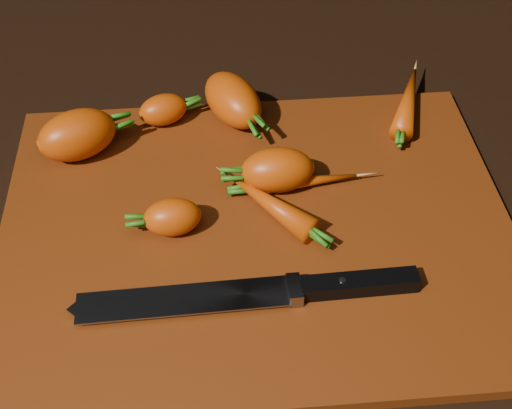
{
  "coord_description": "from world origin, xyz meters",
  "views": [
    {
      "loc": [
        -0.04,
        -0.48,
        0.51
      ],
      "look_at": [
        0.0,
        0.01,
        0.03
      ],
      "focal_mm": 50.0,
      "sensor_mm": 36.0,
      "label": 1
    }
  ],
  "objects": [
    {
      "name": "carrot_5",
      "position": [
        0.19,
        0.17,
        0.03
      ],
      "size": [
        0.07,
        0.13,
        0.03
      ],
      "primitive_type": "ellipsoid",
      "rotation": [
        0.0,
        0.0,
        1.21
      ],
      "color": "#C4460C",
      "rests_on": "cutting_board"
    },
    {
      "name": "carrot_2",
      "position": [
        -0.01,
        0.17,
        0.04
      ],
      "size": [
        0.09,
        0.1,
        0.05
      ],
      "primitive_type": "ellipsoid",
      "rotation": [
        0.0,
        0.0,
        -1.12
      ],
      "color": "#C4460C",
      "rests_on": "cutting_board"
    },
    {
      "name": "carrot_1",
      "position": [
        -0.08,
        -0.0,
        0.03
      ],
      "size": [
        0.06,
        0.04,
        0.04
      ],
      "primitive_type": "ellipsoid",
      "rotation": [
        0.0,
        0.0,
        3.23
      ],
      "color": "#C4460C",
      "rests_on": "cutting_board"
    },
    {
      "name": "carrot_0",
      "position": [
        -0.18,
        0.12,
        0.04
      ],
      "size": [
        0.1,
        0.08,
        0.05
      ],
      "primitive_type": "ellipsoid",
      "rotation": [
        0.0,
        0.0,
        0.42
      ],
      "color": "#C4460C",
      "rests_on": "cutting_board"
    },
    {
      "name": "ground",
      "position": [
        0.0,
        0.0,
        -0.01
      ],
      "size": [
        2.0,
        2.0,
        0.01
      ],
      "primitive_type": "cube",
      "color": "black"
    },
    {
      "name": "carrot_3",
      "position": [
        0.03,
        0.05,
        0.04
      ],
      "size": [
        0.08,
        0.05,
        0.05
      ],
      "primitive_type": "ellipsoid",
      "rotation": [
        0.0,
        0.0,
        3.17
      ],
      "color": "#C4460C",
      "rests_on": "cutting_board"
    },
    {
      "name": "knife",
      "position": [
        -0.05,
        -0.09,
        0.02
      ],
      "size": [
        0.3,
        0.04,
        0.02
      ],
      "rotation": [
        0.0,
        0.0,
        0.02
      ],
      "color": "gray",
      "rests_on": "cutting_board"
    },
    {
      "name": "cutting_board",
      "position": [
        0.0,
        0.0,
        0.01
      ],
      "size": [
        0.5,
        0.4,
        0.01
      ],
      "primitive_type": "cube",
      "color": "#4D1F09",
      "rests_on": "ground"
    },
    {
      "name": "carrot_4",
      "position": [
        -0.09,
        0.17,
        0.03
      ],
      "size": [
        0.06,
        0.05,
        0.04
      ],
      "primitive_type": "ellipsoid",
      "rotation": [
        0.0,
        0.0,
        0.31
      ],
      "color": "#C4460C",
      "rests_on": "cutting_board"
    },
    {
      "name": "carrot_7",
      "position": [
        0.02,
        0.01,
        0.03
      ],
      "size": [
        0.09,
        0.1,
        0.03
      ],
      "primitive_type": "ellipsoid",
      "rotation": [
        0.0,
        0.0,
        2.28
      ],
      "color": "#C4460C",
      "rests_on": "cutting_board"
    },
    {
      "name": "carrot_6",
      "position": [
        0.05,
        0.05,
        0.02
      ],
      "size": [
        0.11,
        0.03,
        0.02
      ],
      "primitive_type": "ellipsoid",
      "rotation": [
        0.0,
        0.0,
        0.08
      ],
      "color": "#C4460C",
      "rests_on": "cutting_board"
    }
  ]
}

